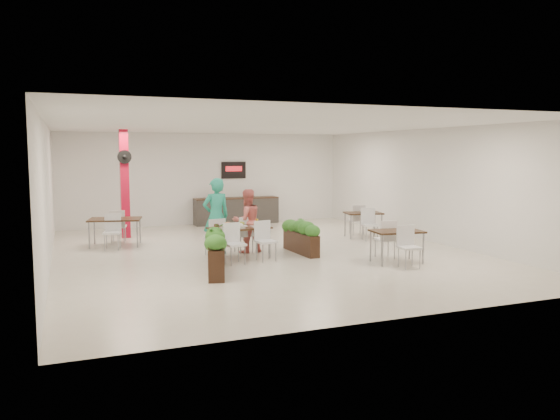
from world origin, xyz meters
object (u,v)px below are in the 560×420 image
Objects in this scene: service_counter at (236,210)px; diner_man at (216,216)px; main_table at (239,232)px; side_table_a at (115,222)px; side_table_c at (397,236)px; planter_left at (215,249)px; planter_right at (301,234)px; diner_woman at (247,221)px; side_table_b at (363,217)px; red_column at (125,183)px.

service_counter is 5.92m from diner_man.
side_table_a is (-2.62, 2.88, 0.01)m from main_table.
side_table_c is at bearing -80.02° from service_counter.
planter_left reaches higher than side_table_c.
main_table is at bearing -177.81° from planter_right.
side_table_b is (4.00, 1.09, -0.19)m from diner_woman.
side_table_a reaches higher than planter_right.
diner_woman reaches higher than side_table_b.
main_table is 1.67m from planter_left.
red_column is at bearing 85.94° from side_table_a.
side_table_c is (2.79, -2.51, -0.19)m from diner_woman.
diner_man is 1.18× the size of diner_woman.
diner_woman is at bearing -104.18° from service_counter.
diner_woman is 3.76m from side_table_a.
service_counter is 1.81× the size of side_table_c.
side_table_c is at bearing 129.94° from diner_woman.
main_table and side_table_b have the same top height.
red_column is at bearing 117.27° from main_table.
main_table is at bearing -147.12° from side_table_b.
side_table_b is at bearing 31.29° from planter_right.
red_column reaches higher than planter_left.
main_table is (2.20, -4.28, -1.01)m from red_column.
diner_man is (1.81, -3.62, -0.69)m from red_column.
main_table is at bearing 49.99° from diner_woman.
side_table_c is at bearing -50.85° from planter_right.
side_table_b is at bearing 21.60° from main_table.
red_column reaches higher than diner_woman.
side_table_a and side_table_b have the same top height.
diner_man is 2.17m from planter_right.
red_column reaches higher than side_table_b.
diner_man reaches higher than main_table.
side_table_a is (-2.23, 2.22, -0.31)m from diner_man.
red_column is 5.89m from planter_left.
service_counter is 1.80× the size of side_table_b.
service_counter is 5.11m from side_table_b.
side_table_a is (-4.26, 2.82, 0.16)m from planter_right.
side_table_b is at bearing 78.04° from side_table_c.
diner_man is at bearing -111.73° from service_counter.
main_table and side_table_c have the same top height.
side_table_b is at bearing -175.29° from diner_man.
diner_woman is (2.61, -3.62, -0.84)m from red_column.
diner_woman reaches higher than planter_right.
main_table and side_table_a have the same top height.
side_table_c is (3.20, -1.86, -0.02)m from main_table.
diner_man is at bearing 163.70° from planter_right.
side_table_b is at bearing -59.25° from service_counter.
main_table is 0.79m from diner_woman.
diner_woman is at bearing 171.92° from diner_man.
planter_right is 5.11m from side_table_a.
red_column is at bearing 170.35° from side_table_b.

